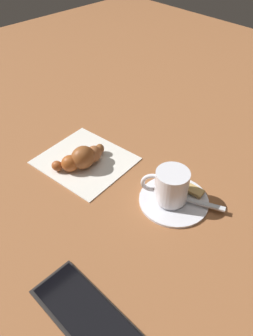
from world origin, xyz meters
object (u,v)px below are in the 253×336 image
(teaspoon, at_px, (176,196))
(sugar_packet, at_px, (187,187))
(saucer, at_px, (174,199))
(napkin, at_px, (85,160))
(espresso_cup, at_px, (170,185))
(croissant, at_px, (82,158))
(cell_phone, at_px, (85,314))

(teaspoon, xyz_separation_m, sugar_packet, (-0.00, 0.03, 0.00))
(saucer, distance_m, napkin, 0.20)
(napkin, bearing_deg, sugar_packet, 21.96)
(saucer, xyz_separation_m, espresso_cup, (-0.01, -0.01, 0.03))
(croissant, bearing_deg, espresso_cup, 16.30)
(sugar_packet, distance_m, cell_phone, 0.27)
(espresso_cup, relative_size, sugar_packet, 1.14)
(napkin, relative_size, cell_phone, 1.07)
(cell_phone, bearing_deg, sugar_packet, 100.48)
(napkin, height_order, croissant, croissant)
(sugar_packet, xyz_separation_m, napkin, (-0.19, -0.08, -0.01))
(saucer, distance_m, teaspoon, 0.01)
(espresso_cup, height_order, croissant, espresso_cup)
(espresso_cup, xyz_separation_m, napkin, (-0.18, -0.04, -0.04))
(espresso_cup, relative_size, cell_phone, 0.45)
(teaspoon, height_order, croissant, croissant)
(napkin, relative_size, croissant, 1.43)
(teaspoon, height_order, napkin, teaspoon)
(sugar_packet, bearing_deg, saucer, 82.24)
(sugar_packet, xyz_separation_m, croissant, (-0.18, -0.09, 0.01))
(cell_phone, bearing_deg, croissant, 142.36)
(napkin, distance_m, croissant, 0.03)
(teaspoon, distance_m, cell_phone, 0.24)
(saucer, bearing_deg, croissant, -162.33)
(teaspoon, relative_size, croissant, 1.01)
(teaspoon, bearing_deg, espresso_cup, -128.98)
(teaspoon, bearing_deg, croissant, -161.68)
(saucer, xyz_separation_m, cell_phone, (0.05, -0.23, -0.00))
(saucer, relative_size, espresso_cup, 1.69)
(teaspoon, xyz_separation_m, croissant, (-0.18, -0.06, 0.01))
(napkin, bearing_deg, espresso_cup, 11.26)
(croissant, bearing_deg, cell_phone, -37.64)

